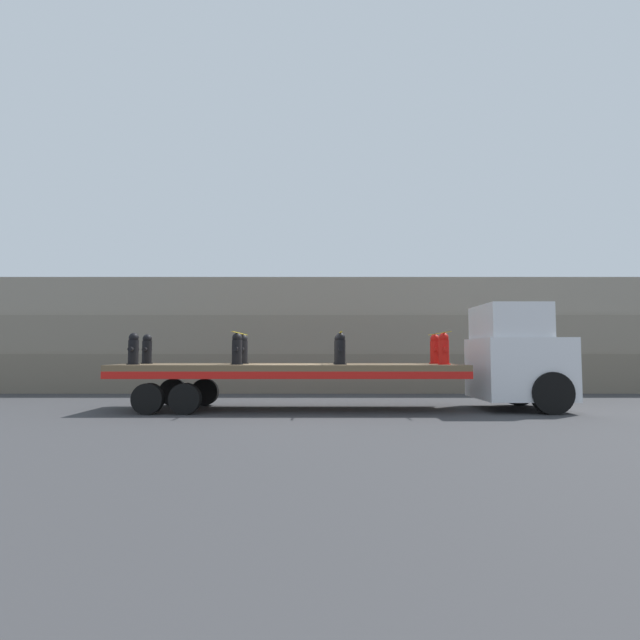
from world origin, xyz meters
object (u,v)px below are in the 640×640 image
fire_hydrant_black_far_2 (340,349)px  flatbed_trailer (274,372)px  fire_hydrant_black_near_1 (238,349)px  fire_hydrant_black_near_2 (342,349)px  fire_hydrant_red_far_3 (436,349)px  fire_hydrant_black_far_1 (244,349)px  fire_hydrant_red_near_3 (445,349)px  truck_cab (521,358)px  fire_hydrant_black_near_0 (135,349)px  fire_hydrant_black_far_0 (149,349)px

fire_hydrant_black_far_2 → flatbed_trailer: bearing=-164.3°
fire_hydrant_black_near_1 → fire_hydrant_black_near_2: same height
flatbed_trailer → fire_hydrant_red_far_3: (4.90, 0.55, 0.66)m
fire_hydrant_black_far_1 → fire_hydrant_red_far_3: bearing=0.0°
fire_hydrant_black_near_2 → fire_hydrant_red_near_3: 2.93m
fire_hydrant_black_near_2 → fire_hydrant_black_far_2: bearing=90.0°
truck_cab → fire_hydrant_black_far_1: size_ratio=3.41×
fire_hydrant_black_near_0 → fire_hydrant_red_near_3: (8.79, 0.00, 0.00)m
flatbed_trailer → fire_hydrant_black_near_0: 3.98m
fire_hydrant_black_near_0 → fire_hydrant_black_near_2: 5.86m
fire_hydrant_black_near_1 → fire_hydrant_black_near_2: 2.93m
fire_hydrant_black_far_0 → fire_hydrant_black_near_1: (2.93, -1.11, 0.00)m
fire_hydrant_black_near_1 → fire_hydrant_black_far_1: same height
fire_hydrant_black_far_0 → fire_hydrant_black_far_2: bearing=0.0°
fire_hydrant_black_near_2 → fire_hydrant_red_far_3: (2.93, 1.11, 0.00)m
fire_hydrant_black_far_0 → fire_hydrant_red_near_3: bearing=-7.2°
fire_hydrant_black_near_0 → flatbed_trailer: bearing=8.1°
fire_hydrant_black_far_0 → fire_hydrant_red_far_3: size_ratio=1.00×
flatbed_trailer → fire_hydrant_black_near_2: (1.97, -0.55, 0.66)m
fire_hydrant_black_near_0 → fire_hydrant_black_near_1: size_ratio=1.00×
fire_hydrant_black_far_0 → fire_hydrant_red_far_3: same height
fire_hydrant_black_near_0 → fire_hydrant_black_far_1: size_ratio=1.00×
fire_hydrant_black_near_0 → fire_hydrant_black_far_2: 5.96m
truck_cab → fire_hydrant_black_near_0: size_ratio=3.41×
flatbed_trailer → fire_hydrant_red_far_3: 4.98m
fire_hydrant_black_far_1 → fire_hydrant_black_near_2: (2.93, -1.11, 0.00)m
fire_hydrant_black_far_2 → fire_hydrant_black_near_0: bearing=-169.3°
flatbed_trailer → fire_hydrant_black_far_2: 2.15m
fire_hydrant_black_far_1 → fire_hydrant_black_far_2: same height
flatbed_trailer → fire_hydrant_red_near_3: 4.98m
fire_hydrant_black_far_1 → fire_hydrant_red_far_3: (5.86, 0.00, 0.00)m
truck_cab → fire_hydrant_black_far_0: (-11.15, 0.55, 0.24)m
fire_hydrant_black_near_1 → fire_hydrant_red_far_3: same height
flatbed_trailer → fire_hydrant_black_near_1: 1.29m
truck_cab → fire_hydrant_black_far_2: (-5.29, 0.55, 0.24)m
fire_hydrant_black_near_2 → fire_hydrant_red_near_3: same height
truck_cab → fire_hydrant_red_far_3: bearing=166.8°
fire_hydrant_black_near_1 → fire_hydrant_red_far_3: bearing=10.7°
fire_hydrant_black_far_1 → fire_hydrant_black_far_2: (2.93, 0.00, 0.00)m
fire_hydrant_black_near_2 → fire_hydrant_black_far_2: 1.11m
fire_hydrant_black_far_0 → fire_hydrant_red_far_3: (8.79, 0.00, 0.00)m
truck_cab → fire_hydrant_black_far_1: truck_cab is taller
truck_cab → fire_hydrant_black_far_2: 5.32m
flatbed_trailer → fire_hydrant_black_near_1: size_ratio=11.13×
fire_hydrant_black_far_2 → fire_hydrant_black_far_0: bearing=180.0°
fire_hydrant_black_far_0 → fire_hydrant_black_near_1: 3.13m
fire_hydrant_black_near_0 → fire_hydrant_black_near_1: 2.93m
fire_hydrant_black_far_0 → fire_hydrant_black_far_1: bearing=0.0°
fire_hydrant_black_far_2 → fire_hydrant_red_near_3: same height
fire_hydrant_black_near_0 → fire_hydrant_red_far_3: bearing=7.2°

